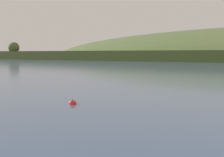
{
  "coord_description": "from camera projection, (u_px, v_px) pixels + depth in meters",
  "views": [
    {
      "loc": [
        11.43,
        8.52,
        4.27
      ],
      "look_at": [
        -4.28,
        38.82,
        1.42
      ],
      "focal_mm": 48.94,
      "sensor_mm": 36.0,
      "label": 1
    }
  ],
  "objects": [
    {
      "name": "mooring_buoy_off_fishing_boat",
      "position": [
        72.0,
        104.0,
        25.62
      ],
      "size": [
        0.68,
        0.68,
        0.76
      ],
      "color": "red",
      "rests_on": "ground"
    }
  ]
}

